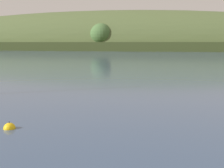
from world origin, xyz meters
The scene contains 2 objects.
far_shoreline_hill centered at (-54.25, 201.58, 0.26)m, with size 474.61×94.51×52.51m.
mooring_buoy_foreground centered at (-2.67, 25.52, 0.00)m, with size 0.68×0.68×0.76m.
Camera 1 is at (7.72, 11.84, 4.89)m, focal length 46.75 mm.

